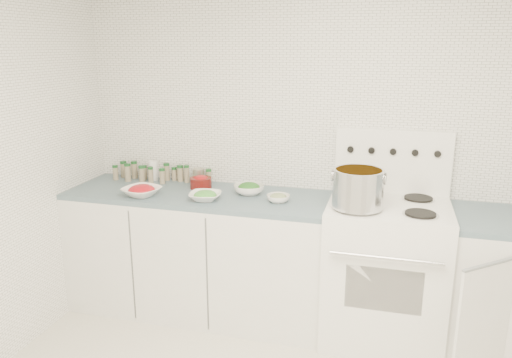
% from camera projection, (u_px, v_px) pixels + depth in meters
% --- Properties ---
extents(room_walls, '(3.54, 3.04, 2.52)m').
position_uv_depth(room_walls, '(273.00, 135.00, 2.01)').
color(room_walls, white).
rests_on(room_walls, ground).
extents(counter_left, '(1.85, 0.62, 0.90)m').
position_uv_depth(counter_left, '(200.00, 252.00, 3.62)').
color(counter_left, white).
rests_on(counter_left, ground).
extents(stove, '(0.76, 0.70, 1.36)m').
position_uv_depth(stove, '(385.00, 267.00, 3.27)').
color(stove, white).
rests_on(stove, ground).
extents(stock_pot, '(0.33, 0.31, 0.24)m').
position_uv_depth(stock_pot, '(358.00, 187.00, 3.02)').
color(stock_pot, silver).
rests_on(stock_pot, stove).
extents(bowl_tomato, '(0.30, 0.30, 0.08)m').
position_uv_depth(bowl_tomato, '(142.00, 191.00, 3.43)').
color(bowl_tomato, white).
rests_on(bowl_tomato, counter_left).
extents(bowl_snowpea, '(0.24, 0.24, 0.07)m').
position_uv_depth(bowl_snowpea, '(205.00, 196.00, 3.33)').
color(bowl_snowpea, white).
rests_on(bowl_snowpea, counter_left).
extents(bowl_broccoli, '(0.28, 0.28, 0.09)m').
position_uv_depth(bowl_broccoli, '(249.00, 189.00, 3.47)').
color(bowl_broccoli, white).
rests_on(bowl_broccoli, counter_left).
extents(bowl_zucchini, '(0.18, 0.18, 0.06)m').
position_uv_depth(bowl_zucchini, '(278.00, 198.00, 3.30)').
color(bowl_zucchini, white).
rests_on(bowl_zucchini, counter_left).
extents(bowl_pepper, '(0.16, 0.16, 0.10)m').
position_uv_depth(bowl_pepper, '(201.00, 182.00, 3.61)').
color(bowl_pepper, '#51100D').
rests_on(bowl_pepper, counter_left).
extents(salt_canister, '(0.07, 0.07, 0.15)m').
position_uv_depth(salt_canister, '(153.00, 170.00, 3.83)').
color(salt_canister, white).
rests_on(salt_canister, counter_left).
extents(tin_can, '(0.09, 0.09, 0.11)m').
position_uv_depth(tin_can, '(199.00, 176.00, 3.74)').
color(tin_can, '#9B9783').
rests_on(tin_can, counter_left).
extents(spice_cluster, '(0.77, 0.16, 0.14)m').
position_uv_depth(spice_cluster, '(152.00, 173.00, 3.80)').
color(spice_cluster, gray).
rests_on(spice_cluster, counter_left).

